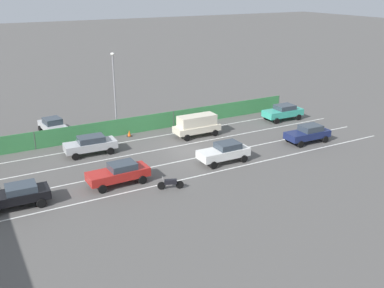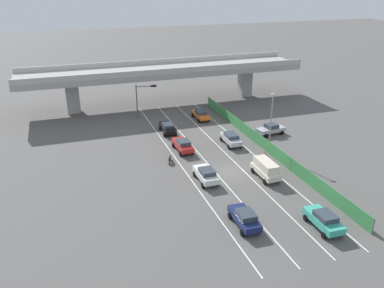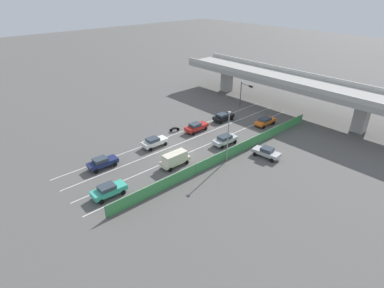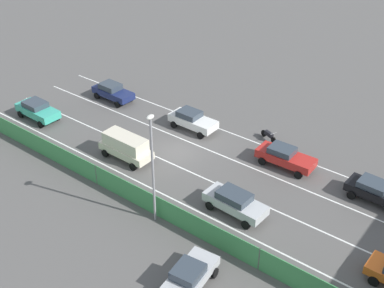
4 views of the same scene
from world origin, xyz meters
TOP-DOWN VIEW (x-y plane):
  - ground_plane at (0.00, 0.00)m, footprint 300.00×300.00m
  - lane_line_left_edge at (-5.13, 5.13)m, footprint 0.14×46.26m
  - lane_line_mid_left at (-1.71, 5.13)m, footprint 0.14×46.26m
  - lane_line_mid_right at (1.71, 5.13)m, footprint 0.14×46.26m
  - lane_line_right_edge at (5.13, 5.13)m, footprint 0.14×46.26m
  - green_fence at (7.20, 5.13)m, footprint 0.10×42.36m
  - car_van_cream at (3.37, -2.57)m, footprint 1.99×4.62m
  - car_hatchback_white at (-3.64, -1.26)m, footprint 2.02×4.42m
  - car_sedan_black at (-3.58, 15.34)m, footprint 2.12×4.51m
  - car_sedan_silver at (3.63, 8.07)m, footprint 2.13×4.60m
  - car_taxi_teal at (3.56, -13.63)m, footprint 2.13×4.51m
  - car_sedan_navy at (-3.33, -10.89)m, footprint 2.06×4.44m
  - car_sedan_red at (-3.49, 8.04)m, footprint 2.04×4.67m
  - motorcycle at (-6.16, 5.05)m, footprint 0.89×1.85m
  - parked_wagon_silver at (10.89, 9.71)m, footprint 4.49×2.41m
  - street_lamp at (7.58, 4.21)m, footprint 0.60×0.36m
  - traffic_cone at (6.51, 3.34)m, footprint 0.47×0.47m

SIDE VIEW (x-z plane):
  - ground_plane at x=0.00m, z-range 0.00..0.00m
  - lane_line_left_edge at x=-5.13m, z-range 0.00..0.01m
  - lane_line_mid_left at x=-1.71m, z-range 0.00..0.01m
  - lane_line_mid_right at x=1.71m, z-range 0.00..0.01m
  - lane_line_right_edge at x=5.13m, z-range 0.00..0.01m
  - traffic_cone at x=6.51m, z-range -0.02..0.61m
  - motorcycle at x=-6.16m, z-range -0.01..0.93m
  - green_fence at x=7.20m, z-range 0.00..1.69m
  - car_sedan_black at x=-3.58m, z-range 0.10..1.65m
  - parked_wagon_silver at x=10.89m, z-range 0.07..1.70m
  - car_sedan_red at x=-3.49m, z-range 0.09..1.73m
  - car_sedan_navy at x=-3.33m, z-range 0.08..1.74m
  - car_hatchback_white at x=-3.64m, z-range 0.09..1.76m
  - car_sedan_silver at x=3.63m, z-range 0.10..1.75m
  - car_taxi_teal at x=3.56m, z-range 0.09..1.76m
  - car_van_cream at x=3.37m, z-range 0.15..2.26m
  - street_lamp at x=7.58m, z-range 0.79..8.94m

